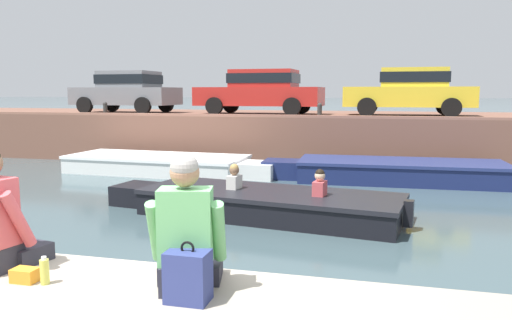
{
  "coord_description": "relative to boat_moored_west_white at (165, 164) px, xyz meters",
  "views": [
    {
      "loc": [
        1.75,
        -3.56,
        2.34
      ],
      "look_at": [
        -0.17,
        4.0,
        1.28
      ],
      "focal_mm": 35.0,
      "sensor_mm": 36.0,
      "label": 1
    }
  ],
  "objects": [
    {
      "name": "ground_plane",
      "position": [
        4.35,
        -4.01,
        -0.25
      ],
      "size": [
        400.0,
        400.0,
        0.0
      ],
      "primitive_type": "plane",
      "color": "#3D5156"
    },
    {
      "name": "car_left_inner_red",
      "position": [
        1.95,
        3.83,
        2.16
      ],
      "size": [
        4.44,
        2.02,
        1.54
      ],
      "color": "#B2231E",
      "rests_on": "far_quay_wall"
    },
    {
      "name": "far_wall_coping",
      "position": [
        4.35,
        1.82,
        1.36
      ],
      "size": [
        60.0,
        0.24,
        0.08
      ],
      "primitive_type": "cube",
      "color": "#925F4C",
      "rests_on": "far_quay_wall"
    },
    {
      "name": "mooring_bollard_mid",
      "position": [
        4.24,
        1.95,
        1.55
      ],
      "size": [
        0.15,
        0.15,
        0.45
      ],
      "color": "#2D2B28",
      "rests_on": "far_quay_wall"
    },
    {
      "name": "backpack_on_ledge",
      "position": [
        4.9,
        -10.34,
        0.89
      ],
      "size": [
        0.28,
        0.24,
        0.41
      ],
      "color": "navy",
      "rests_on": "near_quay"
    },
    {
      "name": "snack_bag",
      "position": [
        3.63,
        -10.33,
        0.77
      ],
      "size": [
        0.18,
        0.12,
        0.1
      ],
      "primitive_type": "cube",
      "color": "orange",
      "rests_on": "near_quay"
    },
    {
      "name": "car_centre_yellow",
      "position": [
        6.94,
        3.83,
        2.16
      ],
      "size": [
        4.07,
        2.01,
        1.54
      ],
      "color": "yellow",
      "rests_on": "far_quay_wall"
    },
    {
      "name": "person_seated_right",
      "position": [
        4.82,
        -10.15,
        1.09
      ],
      "size": [
        0.58,
        0.6,
        0.97
      ],
      "color": "#282833",
      "rests_on": "near_quay"
    },
    {
      "name": "boat_moored_central_navy",
      "position": [
        6.34,
        0.14,
        0.03
      ],
      "size": [
        6.31,
        2.02,
        0.56
      ],
      "color": "navy",
      "rests_on": "ground"
    },
    {
      "name": "far_quay_wall",
      "position": [
        4.35,
        4.7,
        0.53
      ],
      "size": [
        60.0,
        6.0,
        1.57
      ],
      "primitive_type": "cube",
      "color": "brown",
      "rests_on": "ground"
    },
    {
      "name": "motorboat_passing",
      "position": [
        3.86,
        -4.27,
        -0.0
      ],
      "size": [
        6.01,
        2.37,
        0.97
      ],
      "color": "black",
      "rests_on": "ground"
    },
    {
      "name": "boat_moored_west_white",
      "position": [
        0.0,
        0.0,
        0.0
      ],
      "size": [
        6.26,
        2.29,
        0.51
      ],
      "color": "white",
      "rests_on": "ground"
    },
    {
      "name": "mooring_bollard_west",
      "position": [
        -3.05,
        1.95,
        1.55
      ],
      "size": [
        0.15,
        0.15,
        0.45
      ],
      "color": "#2D2B28",
      "rests_on": "far_quay_wall"
    },
    {
      "name": "car_leftmost_grey",
      "position": [
        -3.22,
        3.83,
        2.16
      ],
      "size": [
        3.9,
        2.09,
        1.54
      ],
      "color": "slate",
      "rests_on": "far_quay_wall"
    },
    {
      "name": "bottle_drink",
      "position": [
        3.79,
        -10.33,
        0.82
      ],
      "size": [
        0.06,
        0.06,
        0.2
      ],
      "color": "#CCC64C",
      "rests_on": "near_quay"
    }
  ]
}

